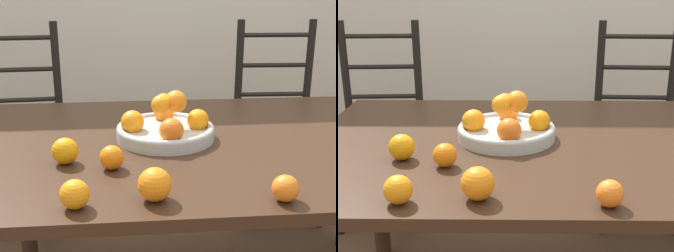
{
  "view_description": "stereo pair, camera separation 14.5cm",
  "coord_description": "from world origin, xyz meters",
  "views": [
    {
      "loc": [
        -0.28,
        -1.44,
        1.25
      ],
      "look_at": [
        -0.16,
        -0.07,
        0.8
      ],
      "focal_mm": 50.0,
      "sensor_mm": 36.0,
      "label": 1
    },
    {
      "loc": [
        -0.14,
        -1.45,
        1.25
      ],
      "look_at": [
        -0.16,
        -0.07,
        0.8
      ],
      "focal_mm": 50.0,
      "sensor_mm": 36.0,
      "label": 2
    }
  ],
  "objects": [
    {
      "name": "fruit_bowl",
      "position": [
        -0.16,
        0.03,
        0.76
      ],
      "size": [
        0.33,
        0.33,
        0.16
      ],
      "color": "#B2B7B2",
      "rests_on": "dining_table"
    },
    {
      "name": "dining_table",
      "position": [
        0.0,
        0.0,
        0.64
      ],
      "size": [
        1.63,
        1.03,
        0.72
      ],
      "color": "#382316",
      "rests_on": "ground_plane"
    },
    {
      "name": "orange_loose_2",
      "position": [
        -0.22,
        -0.41,
        0.76
      ],
      "size": [
        0.08,
        0.08,
        0.08
      ],
      "color": "orange",
      "rests_on": "dining_table"
    },
    {
      "name": "chair_left",
      "position": [
        -0.82,
        0.85,
        0.47
      ],
      "size": [
        0.44,
        0.43,
        1.02
      ],
      "rotation": [
        0.0,
        0.0,
        0.06
      ],
      "color": "black",
      "rests_on": "ground_plane"
    },
    {
      "name": "orange_loose_3",
      "position": [
        -0.41,
        -0.44,
        0.76
      ],
      "size": [
        0.07,
        0.07,
        0.07
      ],
      "color": "orange",
      "rests_on": "dining_table"
    },
    {
      "name": "orange_loose_1",
      "position": [
        0.09,
        -0.45,
        0.75
      ],
      "size": [
        0.07,
        0.07,
        0.07
      ],
      "color": "orange",
      "rests_on": "dining_table"
    },
    {
      "name": "chair_right",
      "position": [
        0.51,
        0.85,
        0.47
      ],
      "size": [
        0.44,
        0.42,
        1.02
      ],
      "rotation": [
        0.0,
        0.0,
        -0.04
      ],
      "color": "black",
      "rests_on": "ground_plane"
    },
    {
      "name": "orange_loose_4",
      "position": [
        -0.46,
        -0.16,
        0.76
      ],
      "size": [
        0.08,
        0.08,
        0.08
      ],
      "color": "orange",
      "rests_on": "dining_table"
    },
    {
      "name": "orange_loose_0",
      "position": [
        -0.33,
        -0.21,
        0.76
      ],
      "size": [
        0.07,
        0.07,
        0.07
      ],
      "color": "orange",
      "rests_on": "dining_table"
    }
  ]
}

